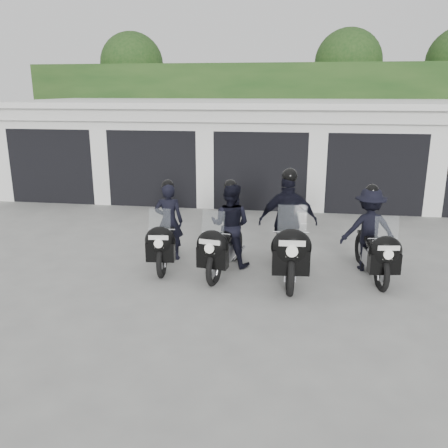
# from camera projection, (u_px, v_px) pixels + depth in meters

# --- Properties ---
(ground) EXTENTS (80.00, 80.00, 0.00)m
(ground) POSITION_uv_depth(u_px,v_px,m) (235.00, 286.00, 8.27)
(ground) COLOR gray
(ground) RESTS_ON ground
(garage_block) EXTENTS (16.40, 6.80, 2.96)m
(garage_block) POSITION_uv_depth(u_px,v_px,m) (266.00, 149.00, 15.55)
(garage_block) COLOR silver
(garage_block) RESTS_ON ground
(background_vegetation) EXTENTS (20.00, 3.90, 5.80)m
(background_vegetation) POSITION_uv_depth(u_px,v_px,m) (283.00, 103.00, 19.75)
(background_vegetation) COLOR #193814
(background_vegetation) RESTS_ON ground
(police_bike_a) EXTENTS (0.69, 1.92, 1.68)m
(police_bike_a) POSITION_uv_depth(u_px,v_px,m) (167.00, 231.00, 9.19)
(police_bike_a) COLOR black
(police_bike_a) RESTS_ON ground
(police_bike_b) EXTENTS (0.92, 1.99, 1.75)m
(police_bike_b) POSITION_uv_depth(u_px,v_px,m) (227.00, 231.00, 8.91)
(police_bike_b) COLOR black
(police_bike_b) RESTS_ON ground
(police_bike_c) EXTENTS (1.13, 2.30, 2.00)m
(police_bike_c) POSITION_uv_depth(u_px,v_px,m) (288.00, 229.00, 8.65)
(police_bike_c) COLOR black
(police_bike_c) RESTS_ON ground
(police_bike_d) EXTENTS (1.09, 1.95, 1.70)m
(police_bike_d) POSITION_uv_depth(u_px,v_px,m) (371.00, 235.00, 8.71)
(police_bike_d) COLOR black
(police_bike_d) RESTS_ON ground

